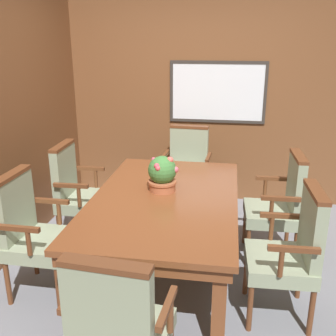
{
  "coord_description": "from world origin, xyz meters",
  "views": [
    {
      "loc": [
        0.45,
        -2.94,
        1.99
      ],
      "look_at": [
        -0.06,
        0.22,
        0.92
      ],
      "focal_mm": 42.0,
      "sensor_mm": 36.0,
      "label": 1
    }
  ],
  "objects_px": {
    "chair_head_near": "(118,328)",
    "potted_plant": "(162,174)",
    "chair_right_near": "(292,249)",
    "chair_right_far": "(280,203)",
    "chair_left_near": "(32,230)",
    "chair_head_far": "(187,166)",
    "dining_table": "(165,206)",
    "chair_left_far": "(77,190)"
  },
  "relations": [
    {
      "from": "chair_left_near",
      "to": "chair_right_far",
      "type": "distance_m",
      "value": 2.17
    },
    {
      "from": "chair_left_near",
      "to": "chair_right_near",
      "type": "bearing_deg",
      "value": -88.72
    },
    {
      "from": "chair_right_near",
      "to": "chair_right_far",
      "type": "relative_size",
      "value": 1.0
    },
    {
      "from": "chair_head_near",
      "to": "chair_left_near",
      "type": "height_order",
      "value": "same"
    },
    {
      "from": "chair_right_near",
      "to": "chair_head_far",
      "type": "distance_m",
      "value": 2.01
    },
    {
      "from": "chair_right_far",
      "to": "chair_head_far",
      "type": "distance_m",
      "value": 1.34
    },
    {
      "from": "dining_table",
      "to": "chair_head_far",
      "type": "relative_size",
      "value": 1.97
    },
    {
      "from": "dining_table",
      "to": "chair_left_far",
      "type": "relative_size",
      "value": 1.97
    },
    {
      "from": "chair_head_near",
      "to": "chair_left_near",
      "type": "relative_size",
      "value": 1.0
    },
    {
      "from": "chair_right_near",
      "to": "potted_plant",
      "type": "bearing_deg",
      "value": -119.85
    },
    {
      "from": "chair_left_far",
      "to": "potted_plant",
      "type": "relative_size",
      "value": 3.28
    },
    {
      "from": "dining_table",
      "to": "chair_left_far",
      "type": "height_order",
      "value": "chair_left_far"
    },
    {
      "from": "chair_right_far",
      "to": "potted_plant",
      "type": "height_order",
      "value": "potted_plant"
    },
    {
      "from": "chair_right_near",
      "to": "potted_plant",
      "type": "distance_m",
      "value": 1.21
    },
    {
      "from": "chair_left_far",
      "to": "chair_right_far",
      "type": "relative_size",
      "value": 1.0
    },
    {
      "from": "chair_head_far",
      "to": "dining_table",
      "type": "bearing_deg",
      "value": -87.81
    },
    {
      "from": "chair_left_far",
      "to": "chair_right_far",
      "type": "xyz_separation_m",
      "value": [
        1.96,
        -0.01,
        0.0
      ]
    },
    {
      "from": "chair_right_near",
      "to": "chair_right_far",
      "type": "distance_m",
      "value": 0.85
    },
    {
      "from": "dining_table",
      "to": "chair_head_far",
      "type": "height_order",
      "value": "chair_head_far"
    },
    {
      "from": "chair_head_near",
      "to": "chair_left_near",
      "type": "bearing_deg",
      "value": -39.89
    },
    {
      "from": "dining_table",
      "to": "chair_right_far",
      "type": "height_order",
      "value": "chair_right_far"
    },
    {
      "from": "chair_left_far",
      "to": "chair_right_far",
      "type": "bearing_deg",
      "value": -91.45
    },
    {
      "from": "dining_table",
      "to": "chair_left_far",
      "type": "bearing_deg",
      "value": 155.35
    },
    {
      "from": "chair_head_near",
      "to": "chair_left_far",
      "type": "height_order",
      "value": "same"
    },
    {
      "from": "chair_right_far",
      "to": "chair_head_far",
      "type": "height_order",
      "value": "same"
    },
    {
      "from": "chair_left_far",
      "to": "chair_head_far",
      "type": "height_order",
      "value": "same"
    },
    {
      "from": "dining_table",
      "to": "chair_head_near",
      "type": "relative_size",
      "value": 1.97
    },
    {
      "from": "chair_head_far",
      "to": "potted_plant",
      "type": "height_order",
      "value": "potted_plant"
    },
    {
      "from": "chair_head_near",
      "to": "chair_left_far",
      "type": "bearing_deg",
      "value": -58.01
    },
    {
      "from": "dining_table",
      "to": "potted_plant",
      "type": "height_order",
      "value": "potted_plant"
    },
    {
      "from": "chair_right_near",
      "to": "potted_plant",
      "type": "xyz_separation_m",
      "value": [
        -1.03,
        0.55,
        0.33
      ]
    },
    {
      "from": "dining_table",
      "to": "chair_right_near",
      "type": "height_order",
      "value": "chair_right_near"
    },
    {
      "from": "potted_plant",
      "to": "chair_head_near",
      "type": "bearing_deg",
      "value": -88.9
    },
    {
      "from": "chair_left_near",
      "to": "chair_right_near",
      "type": "distance_m",
      "value": 1.98
    },
    {
      "from": "chair_left_near",
      "to": "chair_right_far",
      "type": "xyz_separation_m",
      "value": [
        1.99,
        0.86,
        0.0
      ]
    },
    {
      "from": "dining_table",
      "to": "chair_right_far",
      "type": "distance_m",
      "value": 1.09
    },
    {
      "from": "chair_left_near",
      "to": "chair_head_far",
      "type": "relative_size",
      "value": 1.0
    },
    {
      "from": "chair_right_far",
      "to": "chair_left_near",
      "type": "bearing_deg",
      "value": -68.53
    },
    {
      "from": "potted_plant",
      "to": "chair_right_far",
      "type": "bearing_deg",
      "value": 16.11
    },
    {
      "from": "chair_head_near",
      "to": "chair_head_far",
      "type": "xyz_separation_m",
      "value": [
        0.05,
        2.75,
        0.0
      ]
    },
    {
      "from": "chair_head_near",
      "to": "potted_plant",
      "type": "height_order",
      "value": "potted_plant"
    },
    {
      "from": "potted_plant",
      "to": "dining_table",
      "type": "bearing_deg",
      "value": -70.47
    }
  ]
}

